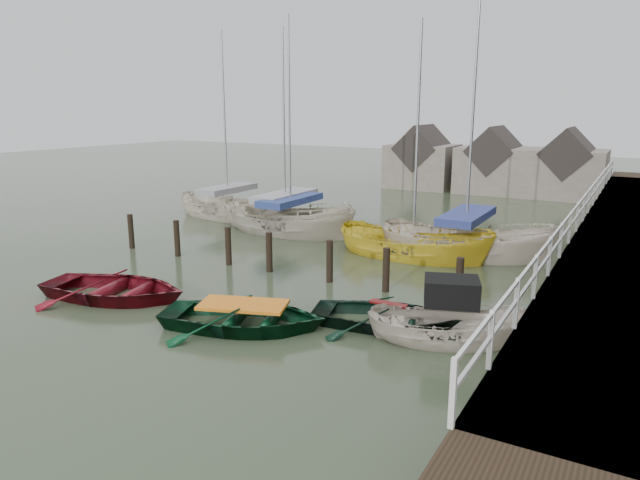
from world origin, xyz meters
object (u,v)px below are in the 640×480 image
Objects in this scene: rowboat_green at (244,328)px; sailboat_e at (228,216)px; rowboat_red at (116,299)px; motorboat at (447,338)px; rowboat_dkgreen at (388,326)px; sailboat_b at (291,232)px; sailboat_c at (413,256)px; sailboat_d at (465,254)px; sailboat_a at (285,228)px.

sailboat_e is at bearing 20.53° from rowboat_green.
rowboat_red is 1.09× the size of motorboat.
sailboat_b reaches higher than rowboat_dkgreen.
rowboat_green is 3.78m from rowboat_dkgreen.
sailboat_d reaches higher than sailboat_c.
rowboat_red is 12.92m from sailboat_e.
rowboat_green is 10.65m from sailboat_d.
sailboat_b is 6.43m from sailboat_c.
sailboat_b is 0.86× the size of sailboat_d.
motorboat is at bearing -114.30° from rowboat_dkgreen.
sailboat_d is at bearing -89.19° from sailboat_b.
sailboat_e reaches higher than sailboat_a.
sailboat_d is at bearing -6.73° from motorboat.
rowboat_dkgreen is 0.38× the size of sailboat_a.
sailboat_b is 5.11m from sailboat_e.
sailboat_b is at bearing 29.57° from rowboat_dkgreen.
rowboat_green is at bearing 106.23° from rowboat_dkgreen.
rowboat_green is at bearing -152.87° from sailboat_b.
sailboat_c is at bearing -27.40° from rowboat_green.
rowboat_red is 0.42× the size of sailboat_b.
rowboat_red is 10.98m from sailboat_a.
sailboat_e is (-13.18, 9.77, 0.06)m from rowboat_dkgreen.
rowboat_dkgreen is 0.95× the size of motorboat.
rowboat_dkgreen is 0.32× the size of sailboat_d.
sailboat_a is at bearing 29.75° from rowboat_dkgreen.
rowboat_red is 4.77m from rowboat_green.
rowboat_dkgreen is at bearing 61.62° from motorboat.
motorboat is at bearing -93.24° from rowboat_red.
sailboat_a is (-1.07, 10.92, 0.06)m from rowboat_red.
sailboat_e is at bearing 77.84° from sailboat_c.
sailboat_a is at bearing 77.02° from sailboat_c.
sailboat_e is at bearing 36.12° from motorboat.
sailboat_d reaches higher than rowboat_red.
rowboat_green is 0.44× the size of sailboat_c.
motorboat is 0.40× the size of sailboat_e.
sailboat_a is at bearing 8.48° from rowboat_green.
sailboat_c is (7.05, -1.82, -0.05)m from sailboat_a.
sailboat_e is at bearing 75.66° from sailboat_a.
rowboat_green is 0.40× the size of sailboat_b.
sailboat_d is at bearing -35.49° from rowboat_green.
sailboat_b is at bearing 84.85° from sailboat_d.
rowboat_dkgreen is 0.38× the size of sailboat_e.
sailboat_d reaches higher than sailboat_a.
rowboat_red is 0.44× the size of sailboat_a.
motorboat reaches higher than rowboat_green.
rowboat_red is 1.14× the size of rowboat_dkgreen.
motorboat is 14.06m from sailboat_a.
rowboat_green is at bearing 173.85° from sailboat_c.
sailboat_d is at bearing -90.64° from sailboat_e.
rowboat_dkgreen is 7.32m from sailboat_c.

